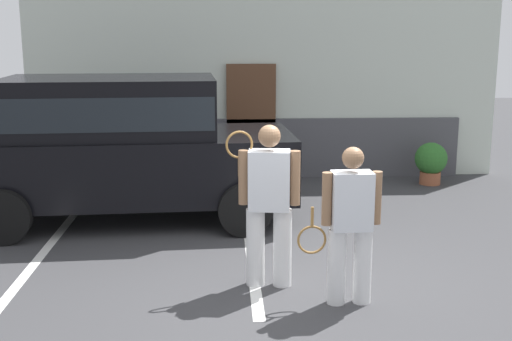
% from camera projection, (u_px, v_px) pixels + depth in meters
% --- Properties ---
extents(ground_plane, '(40.00, 40.00, 0.00)m').
position_uv_depth(ground_plane, '(298.00, 292.00, 6.83)').
color(ground_plane, '#38383A').
extents(parking_stripe_0, '(0.12, 4.40, 0.01)m').
position_uv_depth(parking_stripe_0, '(46.00, 250.00, 8.14)').
color(parking_stripe_0, silver).
rests_on(parking_stripe_0, ground_plane).
extents(parking_stripe_1, '(0.12, 4.40, 0.01)m').
position_uv_depth(parking_stripe_1, '(250.00, 246.00, 8.27)').
color(parking_stripe_1, silver).
rests_on(parking_stripe_1, ground_plane).
extents(house_frontage, '(8.63, 0.40, 3.52)m').
position_uv_depth(house_frontage, '(264.00, 88.00, 12.06)').
color(house_frontage, silver).
rests_on(house_frontage, ground_plane).
extents(parked_suv, '(4.71, 2.39, 2.05)m').
position_uv_depth(parked_suv, '(122.00, 141.00, 9.24)').
color(parked_suv, black).
rests_on(parked_suv, ground_plane).
extents(tennis_player_man, '(0.77, 0.31, 1.74)m').
position_uv_depth(tennis_player_man, '(269.00, 203.00, 6.84)').
color(tennis_player_man, white).
rests_on(tennis_player_man, ground_plane).
extents(tennis_player_woman, '(0.86, 0.26, 1.59)m').
position_uv_depth(tennis_player_woman, '(350.00, 224.00, 6.39)').
color(tennis_player_woman, white).
rests_on(tennis_player_woman, ground_plane).
extents(potted_plant_by_porch, '(0.57, 0.57, 0.75)m').
position_uv_depth(potted_plant_by_porch, '(431.00, 161.00, 11.59)').
color(potted_plant_by_porch, '#9E5638').
rests_on(potted_plant_by_porch, ground_plane).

